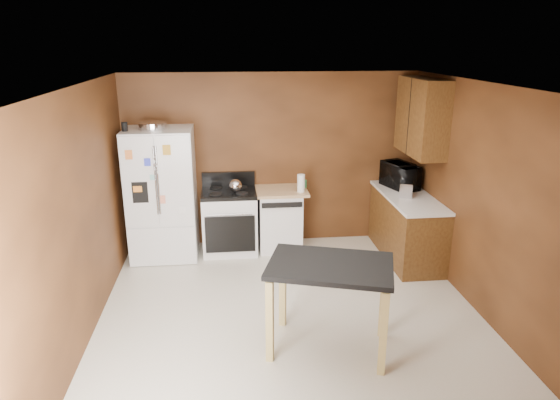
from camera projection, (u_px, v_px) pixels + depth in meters
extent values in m
plane|color=beige|center=(291.00, 317.00, 5.50)|extent=(4.50, 4.50, 0.00)
plane|color=white|center=(293.00, 86.00, 4.74)|extent=(4.50, 4.50, 0.00)
plane|color=brown|center=(272.00, 160.00, 7.25)|extent=(4.20, 0.00, 4.20)
plane|color=brown|center=(341.00, 332.00, 2.99)|extent=(4.20, 0.00, 4.20)
plane|color=brown|center=(81.00, 218.00, 4.91)|extent=(0.00, 4.50, 4.50)
plane|color=brown|center=(486.00, 203.00, 5.34)|extent=(0.00, 4.50, 4.50)
cylinder|color=silver|center=(152.00, 126.00, 6.53)|extent=(0.36, 0.36, 0.09)
cylinder|color=black|center=(125.00, 127.00, 6.38)|extent=(0.08, 0.08, 0.12)
sphere|color=silver|center=(235.00, 186.00, 6.90)|extent=(0.19, 0.19, 0.19)
cylinder|color=white|center=(301.00, 183.00, 6.95)|extent=(0.12, 0.12, 0.25)
cylinder|color=#3A9859|center=(303.00, 184.00, 7.19)|extent=(0.12, 0.12, 0.10)
cube|color=silver|center=(406.00, 189.00, 6.74)|extent=(0.24, 0.31, 0.20)
imported|color=black|center=(400.00, 177.00, 7.11)|extent=(0.55, 0.67, 0.32)
cube|color=white|center=(162.00, 194.00, 6.85)|extent=(0.90, 0.75, 1.80)
cube|color=white|center=(139.00, 183.00, 6.37)|extent=(0.43, 0.02, 1.20)
cube|color=white|center=(175.00, 182.00, 6.42)|extent=(0.43, 0.02, 1.20)
cube|color=white|center=(162.00, 247.00, 6.67)|extent=(0.88, 0.02, 0.54)
cube|color=black|center=(140.00, 192.00, 6.40)|extent=(0.20, 0.01, 0.28)
cylinder|color=silver|center=(156.00, 181.00, 6.36)|extent=(0.02, 0.02, 0.90)
cylinder|color=silver|center=(158.00, 181.00, 6.36)|extent=(0.02, 0.02, 0.90)
cube|color=orange|center=(129.00, 155.00, 6.22)|extent=(0.09, 0.00, 0.12)
cube|color=#3844EE|center=(147.00, 162.00, 6.28)|extent=(0.08, 0.00, 0.10)
cube|color=gold|center=(167.00, 150.00, 6.26)|extent=(0.10, 0.00, 0.13)
cube|color=orange|center=(138.00, 189.00, 6.37)|extent=(0.11, 0.00, 0.08)
cube|color=#FF9271|center=(162.00, 200.00, 6.45)|extent=(0.08, 0.00, 0.11)
cube|color=white|center=(183.00, 210.00, 6.52)|extent=(0.09, 0.00, 0.10)
cube|color=#89CECC|center=(153.00, 177.00, 6.34)|extent=(0.07, 0.00, 0.07)
cube|color=white|center=(230.00, 223.00, 7.13)|extent=(0.76, 0.65, 0.85)
cube|color=black|center=(229.00, 193.00, 6.99)|extent=(0.76, 0.65, 0.05)
cube|color=black|center=(228.00, 179.00, 7.23)|extent=(0.76, 0.06, 0.20)
cube|color=black|center=(230.00, 234.00, 6.83)|extent=(0.68, 0.02, 0.52)
cylinder|color=silver|center=(230.00, 215.00, 6.73)|extent=(0.62, 0.02, 0.02)
cylinder|color=black|center=(216.00, 188.00, 7.12)|extent=(0.17, 0.17, 0.02)
cylinder|color=black|center=(241.00, 187.00, 7.15)|extent=(0.17, 0.17, 0.02)
cylinder|color=black|center=(216.00, 194.00, 6.81)|extent=(0.17, 0.17, 0.02)
cylinder|color=black|center=(242.00, 194.00, 6.85)|extent=(0.17, 0.17, 0.02)
cube|color=white|center=(280.00, 220.00, 7.23)|extent=(0.60, 0.60, 0.85)
cube|color=black|center=(282.00, 205.00, 6.83)|extent=(0.56, 0.02, 0.07)
cube|color=tan|center=(280.00, 191.00, 7.09)|extent=(0.78, 0.62, 0.04)
cube|color=brown|center=(406.00, 228.00, 6.93)|extent=(0.60, 1.55, 0.86)
cube|color=white|center=(409.00, 197.00, 6.79)|extent=(0.63, 1.58, 0.04)
cube|color=brown|center=(422.00, 117.00, 6.57)|extent=(0.35, 1.05, 1.00)
cube|color=black|center=(409.00, 117.00, 6.55)|extent=(0.01, 0.01, 1.00)
cube|color=black|center=(330.00, 266.00, 4.70)|extent=(1.34, 1.09, 0.05)
cube|color=tan|center=(283.00, 289.00, 5.24)|extent=(0.09, 0.09, 0.83)
cube|color=tan|center=(383.00, 299.00, 5.05)|extent=(0.09, 0.09, 0.83)
cube|color=tan|center=(270.00, 322.00, 4.64)|extent=(0.09, 0.09, 0.83)
cube|color=tan|center=(383.00, 334.00, 4.45)|extent=(0.09, 0.09, 0.83)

